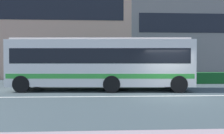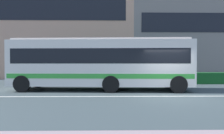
{
  "view_description": "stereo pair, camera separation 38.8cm",
  "coord_description": "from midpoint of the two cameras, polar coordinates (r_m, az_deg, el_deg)",
  "views": [
    {
      "loc": [
        -3.71,
        -9.94,
        1.7
      ],
      "look_at": [
        -3.12,
        2.82,
        1.48
      ],
      "focal_mm": 30.97,
      "sensor_mm": 36.0,
      "label": 1
    },
    {
      "loc": [
        -3.33,
        -9.95,
        1.7
      ],
      "look_at": [
        -3.12,
        2.82,
        1.48
      ],
      "focal_mm": 30.97,
      "sensor_mm": 36.0,
      "label": 2
    }
  ],
  "objects": [
    {
      "name": "apartment_block_left",
      "position": [
        27.05,
        -18.93,
        11.49
      ],
      "size": [
        22.23,
        8.68,
        13.28
      ],
      "color": "tan",
      "rests_on": "ground_plane"
    },
    {
      "name": "ground_plane",
      "position": [
        10.69,
        18.53,
        -8.2
      ],
      "size": [
        160.0,
        160.0,
        0.0
      ],
      "primitive_type": "plane",
      "color": "#394548"
    },
    {
      "name": "apartment_block_right",
      "position": [
        28.75,
        26.67,
        8.15
      ],
      "size": [
        20.52,
        8.68,
        10.65
      ],
      "color": "gray",
      "rests_on": "ground_plane"
    },
    {
      "name": "hedge_row_far",
      "position": [
        16.73,
        12.08,
        -3.24
      ],
      "size": [
        15.28,
        1.1,
        0.93
      ],
      "primitive_type": "cube",
      "color": "#165220",
      "rests_on": "ground_plane"
    },
    {
      "name": "lane_centre_line",
      "position": [
        10.69,
        18.53,
        -8.18
      ],
      "size": [
        60.0,
        0.16,
        0.01
      ],
      "primitive_type": "cube",
      "color": "silver",
      "rests_on": "ground_plane"
    },
    {
      "name": "transit_bus",
      "position": [
        12.43,
        -2.39,
        1.4
      ],
      "size": [
        11.29,
        3.17,
        3.24
      ],
      "color": "silver",
      "rests_on": "ground_plane"
    }
  ]
}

